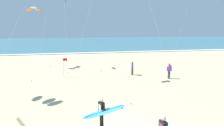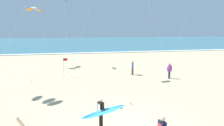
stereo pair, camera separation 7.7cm
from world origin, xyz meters
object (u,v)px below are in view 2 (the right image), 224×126
object	(u,v)px
kite_arc_ivory_high	(34,9)
lifeguard_flag	(64,65)
driftwood_log	(21,123)
surfer_lead	(103,111)
bystander_purple_top	(169,71)
bystander_blue_top	(133,68)

from	to	relation	value
kite_arc_ivory_high	lifeguard_flag	world-z (taller)	kite_arc_ivory_high
kite_arc_ivory_high	lifeguard_flag	bearing A→B (deg)	-59.11
driftwood_log	lifeguard_flag	bearing A→B (deg)	80.19
surfer_lead	bystander_purple_top	xyz separation A→B (m)	(7.96, 8.29, -0.24)
surfer_lead	lifeguard_flag	xyz separation A→B (m)	(-2.70, 10.77, 0.22)
driftwood_log	bystander_blue_top	bearing A→B (deg)	45.07
bystander_purple_top	surfer_lead	bearing A→B (deg)	-133.85
driftwood_log	surfer_lead	bearing A→B (deg)	-18.00
bystander_blue_top	bystander_purple_top	distance (m)	3.92
surfer_lead	driftwood_log	size ratio (longest dim) A/B	1.86
bystander_purple_top	lifeguard_flag	xyz separation A→B (m)	(-10.66, 2.48, 0.45)
kite_arc_ivory_high	bystander_purple_top	distance (m)	18.46
kite_arc_ivory_high	driftwood_log	bearing A→B (deg)	-81.69
kite_arc_ivory_high	driftwood_log	world-z (taller)	kite_arc_ivory_high
surfer_lead	driftwood_log	distance (m)	4.64
kite_arc_ivory_high	bystander_blue_top	bearing A→B (deg)	-31.54
surfer_lead	lifeguard_flag	distance (m)	11.10
lifeguard_flag	bystander_purple_top	bearing A→B (deg)	-13.09
bystander_purple_top	kite_arc_ivory_high	bearing A→B (deg)	148.13
surfer_lead	bystander_purple_top	bearing A→B (deg)	46.15
bystander_blue_top	driftwood_log	bearing A→B (deg)	-134.93
surfer_lead	bystander_purple_top	size ratio (longest dim) A/B	1.56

